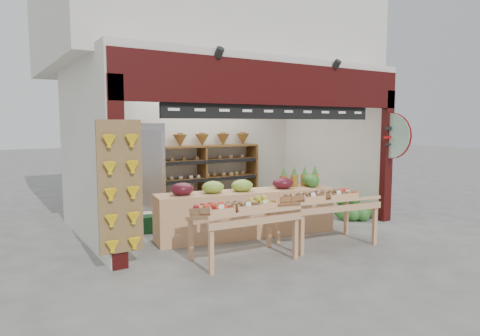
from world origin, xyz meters
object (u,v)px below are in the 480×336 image
display_table_right (323,199)px  back_shelving (202,162)px  mid_counter (246,211)px  display_table_left (236,211)px  cardboard_stack (129,219)px  watermelon_pile (352,209)px  refrigerator (140,172)px

display_table_right → back_shelving: bearing=95.8°
mid_counter → display_table_left: bearing=-128.9°
cardboard_stack → display_table_right: 3.54m
display_table_left → mid_counter: bearing=51.1°
cardboard_stack → display_table_left: bearing=-71.2°
cardboard_stack → watermelon_pile: size_ratio=1.29×
back_shelving → display_table_right: bearing=-84.2°
back_shelving → watermelon_pile: back_shelving is taller
mid_counter → display_table_left: mid_counter is taller
refrigerator → display_table_left: size_ratio=1.31×
mid_counter → display_table_right: bearing=-55.2°
display_table_right → display_table_left: bearing=178.7°
watermelon_pile → cardboard_stack: bearing=161.8°
refrigerator → cardboard_stack: bearing=-126.2°
cardboard_stack → refrigerator: bearing=58.0°
cardboard_stack → display_table_right: (2.48, -2.48, 0.51)m
mid_counter → refrigerator: bearing=118.6°
refrigerator → display_table_right: bearing=-63.4°
back_shelving → cardboard_stack: back_shelving is taller
refrigerator → display_table_right: (1.96, -3.30, -0.25)m
display_table_left → display_table_right: display_table_right is taller
refrigerator → mid_counter: refrigerator is taller
cardboard_stack → mid_counter: size_ratio=0.31×
back_shelving → mid_counter: 2.62m
refrigerator → watermelon_pile: (3.81, -2.24, -0.79)m
mid_counter → watermelon_pile: (2.62, -0.06, -0.23)m
cardboard_stack → watermelon_pile: 4.55m
refrigerator → display_table_left: bearing=-88.6°
watermelon_pile → display_table_left: bearing=-163.7°
mid_counter → display_table_right: size_ratio=2.02×
display_table_left → display_table_right: (1.65, -0.04, 0.02)m
cardboard_stack → mid_counter: (1.70, -1.36, 0.20)m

